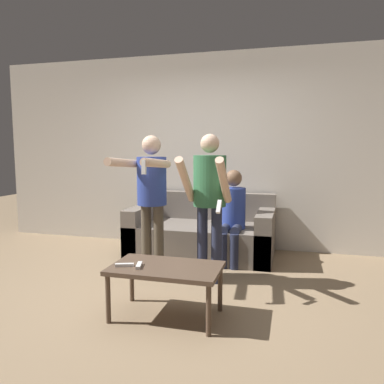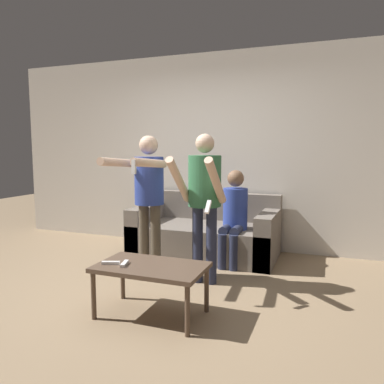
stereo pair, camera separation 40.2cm
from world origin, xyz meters
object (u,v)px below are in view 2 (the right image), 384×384
Objects in this scene: couch at (206,234)px; remote_far at (125,264)px; person_standing_right at (204,192)px; coffee_table at (151,270)px; person_seated at (234,213)px; person_standing_left at (148,189)px; remote_near at (111,263)px.

remote_far is (-0.06, -1.95, 0.17)m from couch.
coffee_table is at bearing -100.97° from person_standing_right.
coffee_table is (-0.29, -1.64, -0.23)m from person_seated.
person_standing_right reaches higher than person_seated.
couch is at bearing 107.26° from person_standing_right.
person_standing_left is 9.88× the size of remote_far.
person_standing_left reaches higher than person_seated.
couch reaches higher than remote_near.
remote_near is (-0.49, -0.96, -0.51)m from person_standing_right.
couch is 0.60m from person_seated.
couch is 2.05× the size of coffee_table.
remote_near is (-0.61, -1.73, -0.17)m from person_seated.
person_standing_left is 0.99× the size of person_standing_right.
remote_far is at bearing -91.75° from couch.
person_standing_left is 1.70× the size of coffee_table.
couch is at bearing 94.44° from coffee_table.
person_standing_right is 1.19m from remote_near.
person_standing_right is 1.71× the size of coffee_table.
couch is 1.27m from person_standing_left.
remote_far is at bearing -160.14° from coffee_table.
remote_near is at bearing -117.06° from person_standing_right.
person_seated is (0.12, 0.77, -0.34)m from person_standing_right.
person_seated is 1.79m from remote_far.
person_seated is (0.43, -0.24, 0.34)m from couch.
remote_far is at bearing -74.73° from person_standing_left.
couch is 1.21× the size of person_standing_left.
person_standing_left reaches higher than remote_near.
remote_far is at bearing -106.12° from person_seated.
couch is at bearing 88.25° from remote_far.
coffee_table is at bearing -61.79° from person_standing_left.
person_seated is 7.38× the size of remote_near.
person_standing_left is at bearing -178.99° from person_standing_right.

